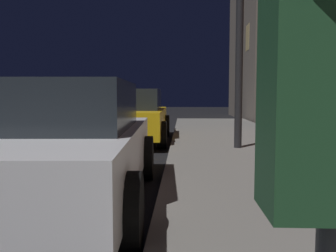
# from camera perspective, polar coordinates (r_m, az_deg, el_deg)

# --- Properties ---
(car_white) EXTENTS (2.24, 4.24, 1.43)m
(car_white) POSITION_cam_1_polar(r_m,az_deg,el_deg) (4.42, -16.62, -2.70)
(car_white) COLOR silver
(car_white) RESTS_ON ground
(car_yellow_cab) EXTENTS (2.09, 4.31, 1.43)m
(car_yellow_cab) POSITION_cam_1_polar(r_m,az_deg,el_deg) (10.07, -5.83, 1.54)
(car_yellow_cab) COLOR gold
(car_yellow_cab) RESTS_ON ground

